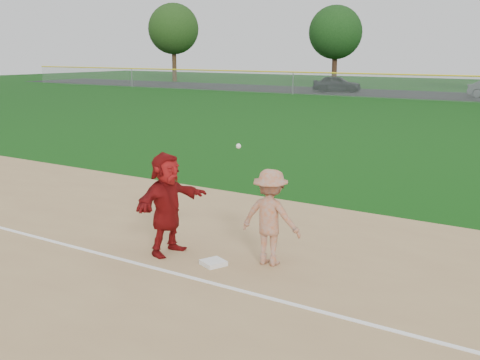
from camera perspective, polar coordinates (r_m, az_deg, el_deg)
The scene contains 8 objects.
ground at distance 11.58m, azimuth -4.17°, elevation -7.61°, with size 160.00×160.00×0.00m, color #0D3F0C.
foul_line at distance 10.99m, azimuth -6.77°, elevation -8.63°, with size 60.00×0.10×0.01m, color white.
first_base at distance 11.25m, azimuth -2.54°, elevation -7.85°, with size 0.39×0.39×0.09m, color white.
base_runner at distance 11.70m, azimuth -6.96°, elevation -2.22°, with size 1.86×0.59×2.01m, color maroon.
car_left at distance 59.20m, azimuth 9.18°, elevation 9.01°, with size 1.84×4.58×1.56m, color black.
first_base_play at distance 11.07m, azimuth 2.91°, elevation -3.55°, with size 1.25×0.78×2.24m.
tree_0 at distance 79.05m, azimuth -6.32°, elevation 14.05°, with size 6.40×6.40×9.81m.
tree_1 at distance 67.96m, azimuth 9.05°, elevation 13.65°, with size 5.80×5.80×8.75m.
Camera 1 is at (6.74, -8.56, 3.92)m, focal length 45.00 mm.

